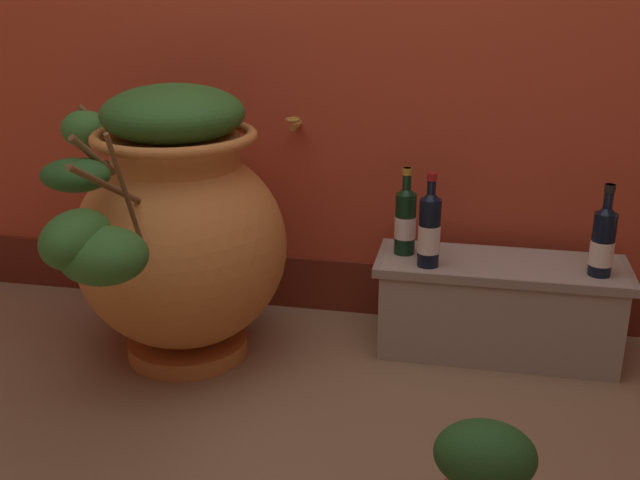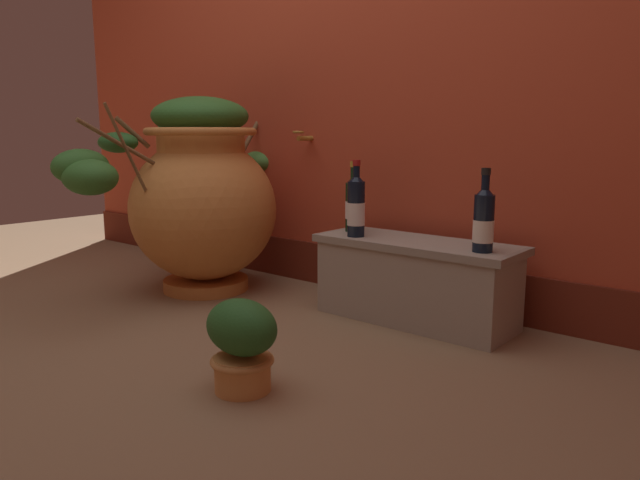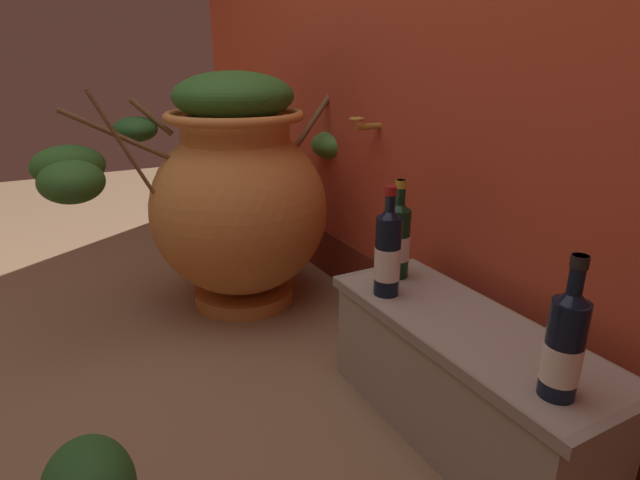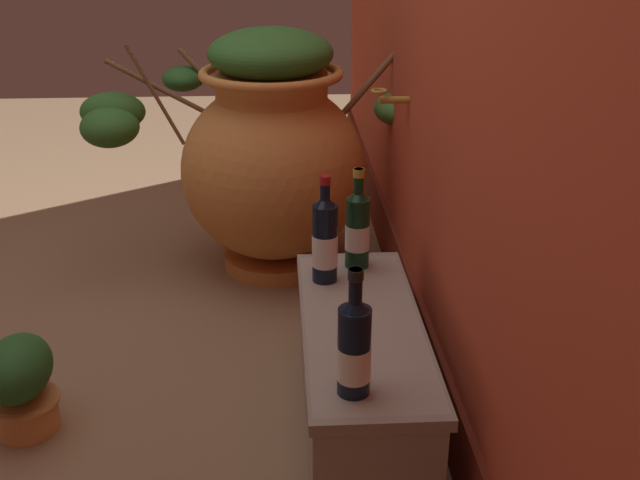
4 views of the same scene
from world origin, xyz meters
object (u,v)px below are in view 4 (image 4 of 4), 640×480
wine_bottle_middle (325,238)px  wine_bottle_right (358,227)px  potted_shrub (21,383)px  wine_bottle_left (354,345)px  terracotta_urn (270,153)px

wine_bottle_middle → wine_bottle_right: bearing=130.9°
wine_bottle_middle → potted_shrub: wine_bottle_middle is taller
wine_bottle_left → wine_bottle_right: bearing=173.5°
terracotta_urn → potted_shrub: 1.25m
terracotta_urn → wine_bottle_middle: size_ratio=4.10×
wine_bottle_left → wine_bottle_right: wine_bottle_right is taller
wine_bottle_left → potted_shrub: wine_bottle_left is taller
wine_bottle_middle → potted_shrub: bearing=-76.6°
wine_bottle_right → potted_shrub: size_ratio=1.09×
terracotta_urn → wine_bottle_middle: bearing=11.0°
terracotta_urn → wine_bottle_right: terracotta_urn is taller
wine_bottle_middle → potted_shrub: size_ratio=1.13×
terracotta_urn → wine_bottle_right: size_ratio=4.26×
wine_bottle_middle → wine_bottle_right: wine_bottle_middle is taller
terracotta_urn → potted_shrub: terracotta_urn is taller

